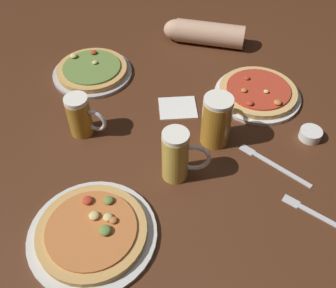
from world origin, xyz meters
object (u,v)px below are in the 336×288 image
at_px(beer_mug_pale, 177,156).
at_px(napkin_folded, 178,107).
at_px(pizza_plate_near, 92,232).
at_px(ramekin_sauce, 310,134).
at_px(pizza_plate_far, 258,93).
at_px(fork_spare, 273,164).
at_px(beer_mug_dark, 216,120).
at_px(pizza_plate_side, 92,71).
at_px(fork_left, 323,218).
at_px(diner_arm, 202,33).
at_px(beer_mug_amber, 81,116).

distance_m(beer_mug_pale, napkin_folded, 0.29).
xyz_separation_m(pizza_plate_near, ramekin_sauce, (0.62, 0.36, -0.00)).
distance_m(pizza_plate_far, fork_spare, 0.30).
xyz_separation_m(beer_mug_dark, napkin_folded, (-0.11, 0.14, -0.08)).
relative_size(ramekin_sauce, napkin_folded, 0.54).
xyz_separation_m(pizza_plate_near, fork_spare, (0.49, 0.24, -0.01)).
bearing_deg(pizza_plate_side, pizza_plate_near, -80.87).
xyz_separation_m(napkin_folded, fork_spare, (0.28, -0.24, -0.00)).
bearing_deg(pizza_plate_side, fork_left, -40.47).
bearing_deg(fork_left, pizza_plate_side, 139.53).
distance_m(beer_mug_dark, ramekin_sauce, 0.30).
bearing_deg(beer_mug_pale, pizza_plate_far, 51.98).
height_order(beer_mug_pale, diner_arm, beer_mug_pale).
xyz_separation_m(pizza_plate_side, beer_mug_pale, (0.31, -0.46, 0.07)).
relative_size(pizza_plate_near, beer_mug_pale, 1.95).
distance_m(pizza_plate_near, beer_mug_amber, 0.38).
xyz_separation_m(pizza_plate_side, diner_arm, (0.40, 0.22, 0.03)).
bearing_deg(fork_spare, pizza_plate_far, 91.30).
bearing_deg(beer_mug_amber, pizza_plate_far, 18.08).
relative_size(beer_mug_amber, fork_spare, 0.71).
bearing_deg(fork_left, beer_mug_dark, 133.82).
relative_size(beer_mug_dark, fork_left, 0.82).
distance_m(beer_mug_pale, ramekin_sauce, 0.44).
height_order(beer_mug_pale, fork_left, beer_mug_pale).
xyz_separation_m(beer_mug_amber, fork_spare, (0.57, -0.12, -0.06)).
relative_size(pizza_plate_near, fork_spare, 1.68).
bearing_deg(fork_left, pizza_plate_near, -173.59).
bearing_deg(napkin_folded, ramekin_sauce, -16.88).
bearing_deg(napkin_folded, pizza_plate_near, -113.34).
xyz_separation_m(beer_mug_amber, fork_left, (0.67, -0.30, -0.06)).
height_order(beer_mug_amber, fork_left, beer_mug_amber).
xyz_separation_m(ramekin_sauce, napkin_folded, (-0.41, 0.12, -0.01)).
relative_size(pizza_plate_far, beer_mug_dark, 1.77).
distance_m(pizza_plate_near, fork_spare, 0.54).
bearing_deg(beer_mug_pale, pizza_plate_side, 124.41).
distance_m(napkin_folded, fork_left, 0.56).
height_order(ramekin_sauce, napkin_folded, ramekin_sauce).
bearing_deg(ramekin_sauce, beer_mug_amber, 179.40).
relative_size(pizza_plate_far, ramekin_sauce, 4.35).
xyz_separation_m(beer_mug_dark, beer_mug_pale, (-0.11, -0.14, -0.00)).
distance_m(pizza_plate_near, pizza_plate_side, 0.67).
xyz_separation_m(beer_mug_pale, fork_spare, (0.28, 0.04, -0.08)).
distance_m(beer_mug_dark, fork_left, 0.39).
relative_size(pizza_plate_far, beer_mug_pale, 1.77).
xyz_separation_m(napkin_folded, fork_left, (0.38, -0.41, -0.00)).
distance_m(ramekin_sauce, napkin_folded, 0.43).
height_order(pizza_plate_far, pizza_plate_side, same).
bearing_deg(beer_mug_pale, fork_spare, 9.02).
height_order(pizza_plate_near, beer_mug_pale, beer_mug_pale).
xyz_separation_m(beer_mug_amber, beer_mug_pale, (0.29, -0.16, 0.01)).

